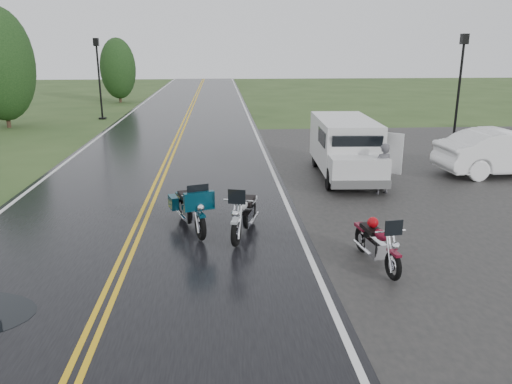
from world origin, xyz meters
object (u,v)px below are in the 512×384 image
person_at_van (383,170)px  lamp_post_far_right (459,88)px  motorcycle_silver (236,222)px  motorcycle_red (394,255)px  lamp_post_far_left (99,79)px  motorcycle_teal (200,216)px  sedan_white (507,153)px  van_white (331,159)px

person_at_van → lamp_post_far_right: (6.19, 8.53, 1.66)m
motorcycle_silver → lamp_post_far_right: size_ratio=0.43×
motorcycle_red → lamp_post_far_left: bearing=106.5°
lamp_post_far_left → lamp_post_far_right: (17.96, -8.31, 0.04)m
motorcycle_red → motorcycle_teal: size_ratio=0.89×
sedan_white → person_at_van: bearing=107.9°
motorcycle_teal → lamp_post_far_left: lamp_post_far_left is taller
motorcycle_teal → sedan_white: size_ratio=0.46×
motorcycle_teal → van_white: 5.46m
motorcycle_silver → person_at_van: person_at_van is taller
motorcycle_red → motorcycle_teal: motorcycle_teal is taller
motorcycle_teal → person_at_van: (5.20, 3.39, 0.12)m
motorcycle_teal → motorcycle_silver: 0.88m
sedan_white → lamp_post_far_right: bearing=-14.8°
van_white → lamp_post_far_left: 19.36m
sedan_white → motorcycle_teal: bearing=114.1°
motorcycle_red → lamp_post_far_right: 16.27m
motorcycle_silver → van_white: size_ratio=0.42×
motorcycle_silver → sedan_white: bearing=47.4°
motorcycle_red → motorcycle_teal: (-3.61, 2.25, 0.07)m
person_at_van → sedan_white: sedan_white is taller
van_white → lamp_post_far_right: 11.13m
van_white → person_at_van: van_white is taller
motorcycle_teal → sedan_white: sedan_white is taller
motorcycle_red → lamp_post_far_right: (7.79, 14.16, 1.85)m
van_white → lamp_post_far_right: size_ratio=1.03×
lamp_post_far_left → motorcycle_teal: bearing=-72.0°
lamp_post_far_left → lamp_post_far_right: size_ratio=0.98×
motorcycle_red → person_at_van: size_ratio=1.26×
van_white → lamp_post_far_right: (7.62, 7.99, 1.43)m
motorcycle_red → van_white: 6.18m
motorcycle_silver → lamp_post_far_right: 16.38m
van_white → lamp_post_far_left: lamp_post_far_left is taller
person_at_van → lamp_post_far_right: size_ratio=0.31×
motorcycle_teal → lamp_post_far_left: bearing=89.6°
motorcycle_silver → lamp_post_far_left: bearing=125.4°
van_white → lamp_post_far_left: (-10.34, 16.30, 1.39)m
motorcycle_red → sedan_white: (6.50, 7.58, 0.21)m
lamp_post_far_left → person_at_van: bearing=-55.1°
person_at_van → van_white: bearing=-34.9°
motorcycle_red → lamp_post_far_right: bearing=53.3°
motorcycle_silver → person_at_van: bearing=56.5°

